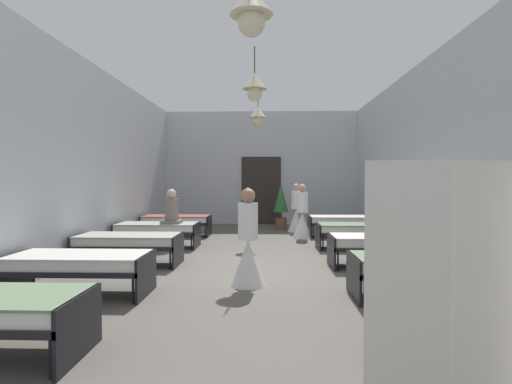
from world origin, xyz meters
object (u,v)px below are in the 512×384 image
Objects in this scene: bed_left_row_1 at (80,264)px; bed_left_row_2 at (129,242)px; bed_left_row_4 at (177,220)px; privacy_screen at (486,324)px; bed_right_row_1 at (424,266)px; bed_left_row_3 at (158,229)px; patient_seated_primary at (172,211)px; bed_right_row_0 at (511,315)px; nurse_near_aisle at (248,251)px; potted_plant at (281,203)px; bed_right_row_3 at (359,230)px; nurse_far_aisle at (302,219)px; bed_right_row_4 at (343,221)px; nurse_mid_aisle at (296,214)px; bed_right_row_2 at (382,243)px.

bed_left_row_1 is 1.00× the size of bed_left_row_2.
bed_left_row_1 is 5.70m from bed_left_row_4.
bed_left_row_4 is at bearing 104.90° from privacy_screen.
bed_left_row_2 is (-4.69, 1.90, 0.00)m from bed_right_row_1.
bed_left_row_3 is 0.56m from patient_seated_primary.
bed_left_row_4 is (0.00, 3.80, 0.00)m from bed_left_row_2.
bed_right_row_0 is 1.00× the size of bed_right_row_1.
potted_plant is (0.70, 6.69, 0.33)m from nurse_near_aisle.
nurse_far_aisle is (-1.17, 1.58, 0.09)m from bed_right_row_3.
bed_left_row_3 is 5.06m from bed_right_row_4.
nurse_near_aisle is 4.08m from privacy_screen.
patient_seated_primary is at bearing 79.26° from bed_left_row_2.
bed_left_row_1 is at bearing 9.96° from nurse_mid_aisle.
bed_right_row_2 is 5.63m from potted_plant.
nurse_near_aisle is (2.30, 0.56, 0.09)m from bed_left_row_1.
bed_right_row_1 is at bearing -22.05° from bed_left_row_2.
potted_plant reaches higher than bed_left_row_1.
bed_left_row_1 is 7.86m from potted_plant.
bed_right_row_1 and bed_right_row_2 have the same top height.
bed_right_row_0 is 7.37m from nurse_far_aisle.
nurse_near_aisle is (-2.39, -3.24, 0.09)m from bed_right_row_3.
nurse_mid_aisle reaches higher than bed_left_row_3.
potted_plant is at bearing 107.49° from bed_right_row_2.
bed_right_row_2 is (0.00, 3.80, 0.00)m from bed_right_row_0.
bed_left_row_1 is 1.00× the size of bed_right_row_1.
bed_left_row_4 is (0.00, 1.90, 0.00)m from bed_left_row_3.
bed_left_row_1 and bed_left_row_3 have the same top height.
nurse_mid_aisle reaches higher than bed_left_row_4.
nurse_far_aisle is at bearing 99.09° from bed_right_row_0.
nurse_mid_aisle is at bearing -53.19° from potted_plant.
potted_plant reaches higher than bed_right_row_0.
bed_right_row_3 is at bearing -63.96° from potted_plant.
bed_right_row_3 is at bearing 74.51° from privacy_screen.
bed_left_row_2 is 1.12× the size of privacy_screen.
bed_right_row_2 is 1.29× the size of potted_plant.
bed_left_row_4 is 1.28× the size of nurse_near_aisle.
bed_right_row_1 is at bearing -90.00° from bed_right_row_4.
nurse_mid_aisle is (-1.24, 6.65, 0.09)m from bed_right_row_1.
bed_right_row_4 is 1.12× the size of privacy_screen.
privacy_screen is at bearing -85.99° from potted_plant.
potted_plant is at bearing 52.88° from patient_seated_primary.
patient_seated_primary is at bearing -127.12° from potted_plant.
bed_left_row_2 is 1.00× the size of bed_left_row_3.
bed_right_row_1 is 1.28× the size of nurse_mid_aisle.
bed_left_row_4 is at bearing 140.99° from bed_right_row_2.
bed_right_row_3 is at bearing 90.00° from bed_right_row_1.
nurse_far_aisle is at bearing -74.44° from potted_plant.
nurse_far_aisle is (3.53, -0.32, 0.09)m from bed_left_row_4.
bed_left_row_1 is 1.28× the size of nurse_near_aisle.
privacy_screen is at bearing -40.91° from bed_left_row_1.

